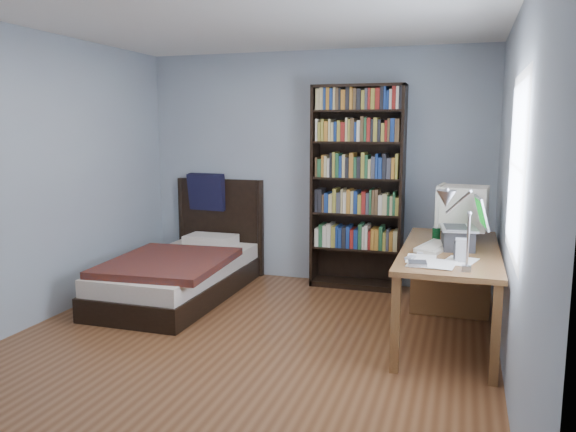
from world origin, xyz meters
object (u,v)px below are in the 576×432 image
Objects in this scene: laptop at (461,235)px; soda_can at (436,235)px; desk_lamp at (450,207)px; crt_monitor at (461,209)px; speaker at (461,250)px; bed at (183,269)px; keyboard at (435,247)px; bookshelf at (357,188)px; desk at (451,271)px.

soda_can is (-0.20, 0.26, -0.06)m from laptop.
soda_can is (-0.13, 1.32, -0.42)m from desk_lamp.
crt_monitor reaches higher than speaker.
speaker is 0.71m from soda_can.
desk_lamp is 3.15m from bed.
soda_can is (-0.01, 0.31, 0.04)m from keyboard.
soda_can is 0.06× the size of bed.
keyboard is at bearing -165.89° from laptop.
crt_monitor is 0.22× the size of bookshelf.
speaker is 1.97m from bookshelf.
desk is 0.83× the size of bookshelf.
crt_monitor is (0.07, -0.04, 0.57)m from desk.
desk is 0.84× the size of bed.
desk_lamp is (-0.06, -1.06, 0.36)m from laptop.
bookshelf is at bearing 118.96° from speaker.
soda_can is at bearing 95.76° from desk_lamp.
crt_monitor is 2.78m from bed.
keyboard is at bearing -110.21° from crt_monitor.
soda_can reaches higher than desk.
desk is 3.78× the size of keyboard.
desk_lamp is at bearing -67.23° from keyboard.
speaker is at bearing -72.90° from soda_can.
bookshelf is 1.99m from bed.
desk_lamp is 1.12m from keyboard.
bed is (-1.63, -0.80, -0.81)m from bookshelf.
crt_monitor is 1.54m from desk_lamp.
crt_monitor is 0.60m from keyboard.
keyboard is 2.58m from bed.
crt_monitor reaches higher than keyboard.
bed is at bearing -174.88° from keyboard.
crt_monitor is 0.23× the size of bed.
desk is 1.75m from desk_lamp.
keyboard is (-0.12, -0.55, 0.32)m from desk.
desk_lamp is at bearing -84.24° from soda_can.
soda_can is (-0.21, 0.68, -0.02)m from speaker.
keyboard is 3.88× the size of soda_can.
bed reaches higher than soda_can.
soda_can is at bearing 127.21° from laptop.
bed is (-2.49, 0.15, -0.53)m from soda_can.
keyboard is 0.31m from soda_can.
soda_can is 0.06× the size of bookshelf.
speaker is (0.08, 0.64, -0.40)m from desk_lamp.
speaker is at bearing 83.18° from desk_lamp.
desk is at bearing 90.96° from speaker.
soda_can is (-0.13, -0.24, 0.37)m from desk.
keyboard is (-0.13, 1.01, -0.46)m from desk_lamp.
crt_monitor is at bearing 87.78° from desk_lamp.
desk_lamp is at bearing -66.40° from bookshelf.
bed is at bearing 150.70° from desk_lamp.
desk_lamp reaches higher than soda_can.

